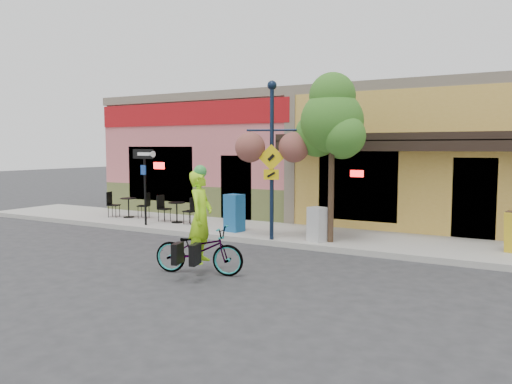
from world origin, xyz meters
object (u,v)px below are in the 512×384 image
Objects in this scene: street_tree at (332,157)px; newspaper_box_blue at (234,213)px; building at (360,156)px; newspaper_box_grey at (317,224)px; lamp_post at (272,161)px; bicycle at (199,250)px; one_way_sign at (145,187)px; cyclist_rider at (201,229)px.

newspaper_box_blue is at bearing 176.43° from street_tree.
newspaper_box_grey is at bearing -81.74° from building.
newspaper_box_grey is (1.16, 0.32, -1.63)m from lamp_post.
street_tree reaches higher than newspaper_box_blue.
street_tree reaches higher than bicycle.
building is 6.80m from newspaper_box_grey.
building is 9.68× the size of bicycle.
newspaper_box_blue is 2.71m from newspaper_box_grey.
newspaper_box_blue is (-1.53, 0.61, -1.53)m from lamp_post.
building is at bearing 67.99° from lamp_post.
newspaper_box_grey is (5.72, 0.07, -0.74)m from one_way_sign.
lamp_post is at bearing -164.17° from street_tree.
newspaper_box_grey is at bearing -29.12° from cyclist_rider.
lamp_post is (-0.16, 3.40, 1.29)m from cyclist_rider.
cyclist_rider is (-0.05, -10.25, -1.32)m from building.
newspaper_box_grey is 0.21× the size of street_tree.
lamp_post is at bearing -144.61° from newspaper_box_grey.
building reaches higher than newspaper_box_blue.
bicycle is (-0.10, -10.25, -1.76)m from building.
newspaper_box_blue is 0.25× the size of street_tree.
street_tree reaches higher than newspaper_box_grey.
street_tree is at bearing -78.81° from building.
lamp_post is 4.66m from one_way_sign.
cyclist_rider is 4.36m from newspaper_box_blue.
newspaper_box_grey is at bearing -163.09° from street_tree.
newspaper_box_grey is (1.05, 3.73, 0.10)m from bicycle.
one_way_sign is at bearing -159.39° from newspaper_box_grey.
street_tree reaches higher than one_way_sign.
cyclist_rider is 3.64m from lamp_post.
one_way_sign is at bearing -125.88° from building.
building reaches higher than one_way_sign.
newspaper_box_grey is at bearing -29.83° from bicycle.
cyclist_rider is at bearing -107.55° from lamp_post.
building is 4.19× the size of street_tree.
lamp_post is 3.86× the size of newspaper_box_blue.
lamp_post is 1.55m from street_tree.
lamp_post is (-0.11, 3.40, 1.73)m from bicycle.
one_way_sign is at bearing 156.66° from lamp_post.
cyclist_rider is 3.87m from newspaper_box_grey.
building is 6.55m from street_tree.
newspaper_box_blue is (3.03, 0.36, -0.65)m from one_way_sign.
lamp_post is 0.95× the size of street_tree.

